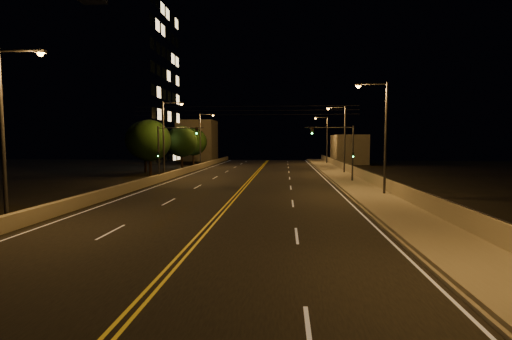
# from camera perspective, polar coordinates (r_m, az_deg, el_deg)

# --- Properties ---
(road) EXTENTS (18.00, 120.00, 0.02)m
(road) POSITION_cam_1_polar(r_m,az_deg,el_deg) (27.30, -3.87, -4.87)
(road) COLOR black
(road) RESTS_ON ground
(sidewalk) EXTENTS (3.60, 120.00, 0.30)m
(sidewalk) POSITION_cam_1_polar(r_m,az_deg,el_deg) (27.85, 18.76, -4.62)
(sidewalk) COLOR gray
(sidewalk) RESTS_ON ground
(curb) EXTENTS (0.14, 120.00, 0.15)m
(curb) POSITION_cam_1_polar(r_m,az_deg,el_deg) (27.46, 14.96, -4.81)
(curb) COLOR gray
(curb) RESTS_ON ground
(parapet_wall) EXTENTS (0.30, 120.00, 1.00)m
(parapet_wall) POSITION_cam_1_polar(r_m,az_deg,el_deg) (28.21, 22.05, -3.26)
(parapet_wall) COLOR gray
(parapet_wall) RESTS_ON sidewalk
(jersey_barrier) EXTENTS (0.45, 120.00, 0.82)m
(jersey_barrier) POSITION_cam_1_polar(r_m,az_deg,el_deg) (30.19, -22.39, -3.53)
(jersey_barrier) COLOR gray
(jersey_barrier) RESTS_ON ground
(distant_building_right) EXTENTS (6.00, 10.00, 5.65)m
(distant_building_right) POSITION_cam_1_polar(r_m,az_deg,el_deg) (75.62, 14.07, 3.12)
(distant_building_right) COLOR gray
(distant_building_right) RESTS_ON ground
(distant_building_left) EXTENTS (8.00, 8.00, 9.11)m
(distant_building_left) POSITION_cam_1_polar(r_m,az_deg,el_deg) (85.67, -9.00, 4.49)
(distant_building_left) COLOR gray
(distant_building_left) RESTS_ON ground
(parapet_rail) EXTENTS (0.06, 120.00, 0.06)m
(parapet_rail) POSITION_cam_1_polar(r_m,az_deg,el_deg) (28.15, 22.08, -2.19)
(parapet_rail) COLOR black
(parapet_rail) RESTS_ON parapet_wall
(lane_markings) EXTENTS (17.32, 116.00, 0.00)m
(lane_markings) POSITION_cam_1_polar(r_m,az_deg,el_deg) (27.22, -3.90, -4.86)
(lane_markings) COLOR silver
(lane_markings) RESTS_ON road
(streetlight_1) EXTENTS (2.55, 0.28, 9.01)m
(streetlight_1) POSITION_cam_1_polar(r_m,az_deg,el_deg) (30.78, 18.84, 5.68)
(streetlight_1) COLOR #2D2D33
(streetlight_1) RESTS_ON ground
(streetlight_2) EXTENTS (2.55, 0.28, 9.01)m
(streetlight_2) POSITION_cam_1_polar(r_m,az_deg,el_deg) (50.40, 13.19, 5.24)
(streetlight_2) COLOR #2D2D33
(streetlight_2) RESTS_ON ground
(streetlight_3) EXTENTS (2.55, 0.28, 9.01)m
(streetlight_3) POSITION_cam_1_polar(r_m,az_deg,el_deg) (70.88, 10.67, 5.02)
(streetlight_3) COLOR #2D2D33
(streetlight_3) RESTS_ON ground
(streetlight_4) EXTENTS (2.55, 0.28, 9.01)m
(streetlight_4) POSITION_cam_1_polar(r_m,az_deg,el_deg) (22.38, -33.94, 5.70)
(streetlight_4) COLOR #2D2D33
(streetlight_4) RESTS_ON ground
(streetlight_5) EXTENTS (2.55, 0.28, 9.01)m
(streetlight_5) POSITION_cam_1_polar(r_m,az_deg,el_deg) (44.52, -13.71, 5.34)
(streetlight_5) COLOR #2D2D33
(streetlight_5) RESTS_ON ground
(streetlight_6) EXTENTS (2.55, 0.28, 9.01)m
(streetlight_6) POSITION_cam_1_polar(r_m,az_deg,el_deg) (62.62, -8.33, 5.13)
(streetlight_6) COLOR #2D2D33
(streetlight_6) RESTS_ON ground
(traffic_signal_right) EXTENTS (5.11, 0.31, 6.05)m
(traffic_signal_right) POSITION_cam_1_polar(r_m,az_deg,el_deg) (39.84, 13.26, 3.49)
(traffic_signal_right) COLOR #2D2D33
(traffic_signal_right) RESTS_ON ground
(traffic_signal_left) EXTENTS (5.11, 0.31, 6.05)m
(traffic_signal_left) POSITION_cam_1_polar(r_m,az_deg,el_deg) (41.38, -13.46, 3.52)
(traffic_signal_left) COLOR #2D2D33
(traffic_signal_left) RESTS_ON ground
(overhead_wires) EXTENTS (22.00, 0.03, 0.83)m
(overhead_wires) POSITION_cam_1_polar(r_m,az_deg,el_deg) (36.48, -1.74, 9.13)
(overhead_wires) COLOR black
(building_tower) EXTENTS (24.00, 15.00, 27.58)m
(building_tower) POSITION_cam_1_polar(r_m,az_deg,el_deg) (65.69, -23.83, 11.78)
(building_tower) COLOR gray
(building_tower) RESTS_ON ground
(tree_0) EXTENTS (5.28, 5.28, 7.15)m
(tree_0) POSITION_cam_1_polar(r_m,az_deg,el_deg) (48.94, -16.03, 4.38)
(tree_0) COLOR black
(tree_0) RESTS_ON ground
(tree_1) EXTENTS (5.38, 5.38, 7.29)m
(tree_1) POSITION_cam_1_polar(r_m,az_deg,el_deg) (54.75, -16.72, 4.45)
(tree_1) COLOR black
(tree_1) RESTS_ON ground
(tree_2) EXTENTS (5.10, 5.10, 6.92)m
(tree_2) POSITION_cam_1_polar(r_m,az_deg,el_deg) (62.51, -11.37, 4.31)
(tree_2) COLOR black
(tree_2) RESTS_ON ground
(tree_3) EXTENTS (5.04, 5.04, 6.83)m
(tree_3) POSITION_cam_1_polar(r_m,az_deg,el_deg) (69.41, -9.64, 4.30)
(tree_3) COLOR black
(tree_3) RESTS_ON ground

